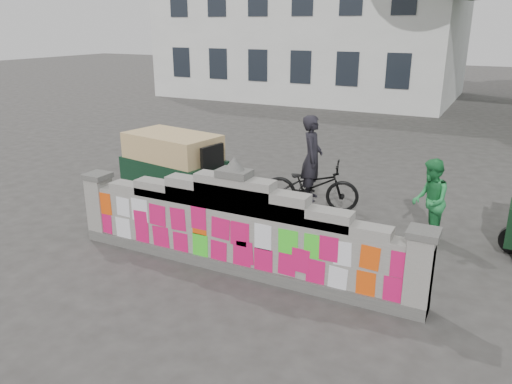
% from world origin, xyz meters
% --- Properties ---
extents(ground, '(100.00, 100.00, 0.00)m').
position_xyz_m(ground, '(0.00, 0.00, 0.00)').
color(ground, '#383533').
rests_on(ground, ground).
extents(parapet_wall, '(6.48, 0.44, 2.01)m').
position_xyz_m(parapet_wall, '(-0.00, -0.01, 0.75)').
color(parapet_wall, '#4C4C49').
rests_on(parapet_wall, ground).
extents(building, '(16.00, 10.00, 8.90)m').
position_xyz_m(building, '(-7.00, 21.98, 4.01)').
color(building, silver).
rests_on(building, ground).
extents(cyclist_bike, '(2.27, 1.27, 1.13)m').
position_xyz_m(cyclist_bike, '(0.07, 3.37, 0.57)').
color(cyclist_bike, black).
rests_on(cyclist_bike, ground).
extents(cyclist_rider, '(0.62, 0.79, 1.92)m').
position_xyz_m(cyclist_rider, '(0.07, 3.37, 0.96)').
color(cyclist_rider, black).
rests_on(cyclist_rider, ground).
extents(pedestrian, '(0.79, 0.92, 1.65)m').
position_xyz_m(pedestrian, '(2.72, 2.76, 0.82)').
color(pedestrian, green).
rests_on(pedestrian, ground).
extents(rickshaw_left, '(2.92, 1.71, 1.57)m').
position_xyz_m(rickshaw_left, '(-3.15, 2.68, 0.81)').
color(rickshaw_left, black).
rests_on(rickshaw_left, ground).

